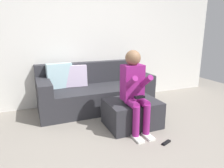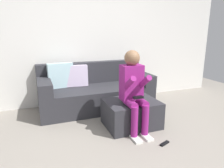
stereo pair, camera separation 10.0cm
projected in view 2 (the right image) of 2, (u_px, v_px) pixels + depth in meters
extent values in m
plane|color=gray|center=(136.00, 155.00, 2.47)|extent=(7.76, 7.76, 0.00)
cube|color=silver|center=(88.00, 34.00, 4.07)|extent=(5.97, 0.10, 2.72)
cube|color=#2D2D33|center=(96.00, 97.00, 3.92)|extent=(2.05, 0.89, 0.42)
cube|color=#2D2D33|center=(91.00, 72.00, 4.13)|extent=(2.05, 0.18, 0.41)
cube|color=#2D2D33|center=(44.00, 86.00, 3.52)|extent=(0.22, 0.89, 0.21)
cube|color=#2D2D33|center=(140.00, 77.00, 4.15)|extent=(0.22, 0.89, 0.21)
cube|color=silver|center=(61.00, 75.00, 3.77)|extent=(0.46, 0.19, 0.45)
cube|color=silver|center=(77.00, 76.00, 3.87)|extent=(0.41, 0.21, 0.40)
cube|color=#2D2D33|center=(131.00, 113.00, 3.19)|extent=(0.80, 0.62, 0.40)
cube|color=#8C1E72|center=(131.00, 83.00, 2.97)|extent=(0.30, 0.20, 0.51)
sphere|color=#8C6647|center=(132.00, 58.00, 2.88)|extent=(0.22, 0.22, 0.22)
cylinder|color=#8C1E72|center=(130.00, 103.00, 2.88)|extent=(0.11, 0.29, 0.11)
cylinder|color=#8C1E72|center=(134.00, 122.00, 2.80)|extent=(0.10, 0.10, 0.43)
cube|color=white|center=(136.00, 139.00, 2.80)|extent=(0.10, 0.22, 0.03)
cylinder|color=#8C1E72|center=(128.00, 84.00, 2.81)|extent=(0.08, 0.35, 0.28)
cylinder|color=#8C1E72|center=(141.00, 102.00, 2.93)|extent=(0.11, 0.29, 0.11)
cylinder|color=#8C1E72|center=(145.00, 120.00, 2.86)|extent=(0.10, 0.10, 0.43)
cube|color=white|center=(147.00, 137.00, 2.86)|extent=(0.10, 0.22, 0.03)
cylinder|color=#8C1E72|center=(143.00, 83.00, 2.88)|extent=(0.08, 0.37, 0.29)
cube|color=black|center=(138.00, 97.00, 2.82)|extent=(0.14, 0.06, 0.03)
cube|color=black|center=(165.00, 143.00, 2.70)|extent=(0.16, 0.10, 0.02)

